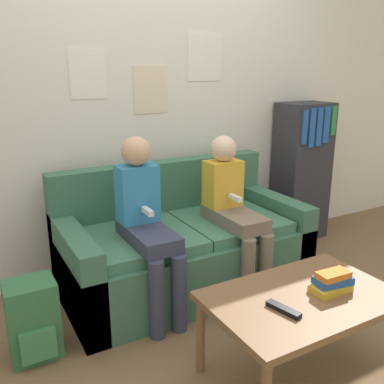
% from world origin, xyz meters
% --- Properties ---
extents(ground_plane, '(10.00, 10.00, 0.00)m').
position_xyz_m(ground_plane, '(0.00, 0.00, 0.00)').
color(ground_plane, brown).
extents(wall_back, '(8.00, 0.06, 2.60)m').
position_xyz_m(wall_back, '(0.00, 1.03, 1.30)').
color(wall_back, silver).
rests_on(wall_back, ground_plane).
extents(couch, '(1.64, 0.82, 0.83)m').
position_xyz_m(couch, '(0.00, 0.53, 0.28)').
color(couch, '#38664C').
rests_on(couch, ground_plane).
extents(coffee_table, '(0.91, 0.59, 0.44)m').
position_xyz_m(coffee_table, '(0.07, -0.57, 0.39)').
color(coffee_table, brown).
rests_on(coffee_table, ground_plane).
extents(person_left, '(0.24, 0.56, 1.09)m').
position_xyz_m(person_left, '(-0.35, 0.34, 0.62)').
color(person_left, '#33384C').
rests_on(person_left, ground_plane).
extents(person_right, '(0.24, 0.56, 1.05)m').
position_xyz_m(person_right, '(0.28, 0.33, 0.59)').
color(person_right, '#756656').
rests_on(person_right, ground_plane).
extents(tv_remote, '(0.08, 0.17, 0.02)m').
position_xyz_m(tv_remote, '(-0.10, -0.63, 0.45)').
color(tv_remote, black).
rests_on(tv_remote, coffee_table).
extents(book_stack, '(0.21, 0.13, 0.10)m').
position_xyz_m(book_stack, '(0.22, -0.60, 0.49)').
color(book_stack, gold).
rests_on(book_stack, coffee_table).
extents(bookshelf, '(0.44, 0.33, 1.20)m').
position_xyz_m(bookshelf, '(1.35, 0.83, 0.60)').
color(bookshelf, '#2D2D33').
rests_on(bookshelf, ground_plane).
extents(backpack, '(0.25, 0.24, 0.43)m').
position_xyz_m(backpack, '(-1.05, 0.23, 0.21)').
color(backpack, '#336B42').
rests_on(backpack, ground_plane).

